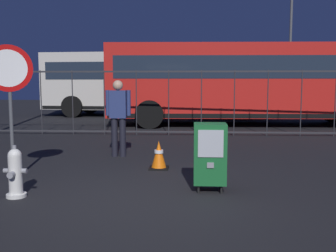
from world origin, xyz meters
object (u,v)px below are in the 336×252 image
Objects in this scene: bus_far at (155,80)px; street_light_near_right at (290,42)px; fire_hydrant at (15,173)px; newspaper_box_primary at (210,153)px; stop_sign at (9,84)px; pedestrian at (118,114)px; bus_near at (249,80)px; traffic_cone at (159,155)px.

street_light_near_right is (6.96, 2.49, 2.04)m from bus_far.
fire_hydrant is 13.54m from bus_far.
fire_hydrant is 0.73× the size of newspaper_box_primary.
pedestrian is at bearing 57.70° from stop_sign.
bus_near is at bearing 64.29° from fire_hydrant.
street_light_near_right is (8.17, 15.01, 2.14)m from stop_sign.
bus_far is (-1.14, 11.52, 1.45)m from traffic_cone.
fire_hydrant is 2.70m from traffic_cone.
street_light_near_right is at bearing 72.29° from newspaper_box_primary.
newspaper_box_primary is (2.76, 0.48, 0.22)m from fire_hydrant.
fire_hydrant is at bearing -63.05° from stop_sign.
bus_far is at bearing 133.93° from bus_near.
bus_near is at bearing -39.65° from bus_far.
pedestrian is at bearing -84.70° from bus_far.
bus_far reaches higher than stop_sign.
bus_near is (1.89, 9.18, 1.14)m from newspaper_box_primary.
street_light_near_right reaches higher than fire_hydrant.
stop_sign is 10.13m from bus_near.
newspaper_box_primary reaches higher than fire_hydrant.
stop_sign is 0.35× the size of street_light_near_right.
pedestrian reaches higher than traffic_cone.
fire_hydrant is at bearing -170.05° from newspaper_box_primary.
stop_sign is at bearing -91.12° from bus_far.
newspaper_box_primary is 0.46× the size of stop_sign.
traffic_cone is 0.05× the size of bus_far.
bus_near is (2.77, 7.73, 1.45)m from traffic_cone.
stop_sign is 12.58m from bus_far.
bus_near reaches higher than stop_sign.
fire_hydrant is at bearing -117.73° from bus_near.
bus_near is (3.75, 6.57, 0.76)m from pedestrian.
newspaper_box_primary is 1.73m from traffic_cone.
newspaper_box_primary is at bearing -107.71° from street_light_near_right.
traffic_cone is (1.88, 1.94, -0.09)m from fire_hydrant.
street_light_near_right reaches higher than newspaper_box_primary.
street_light_near_right is at bearing 61.44° from stop_sign.
pedestrian is (1.37, 2.17, -0.65)m from stop_sign.
stop_sign reaches higher than traffic_cone.
bus_near reaches higher than traffic_cone.
bus_far is (1.21, 12.53, 0.11)m from stop_sign.
stop_sign is 4.21× the size of traffic_cone.
stop_sign is 1.34× the size of pedestrian.
pedestrian is at bearing -121.77° from bus_near.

